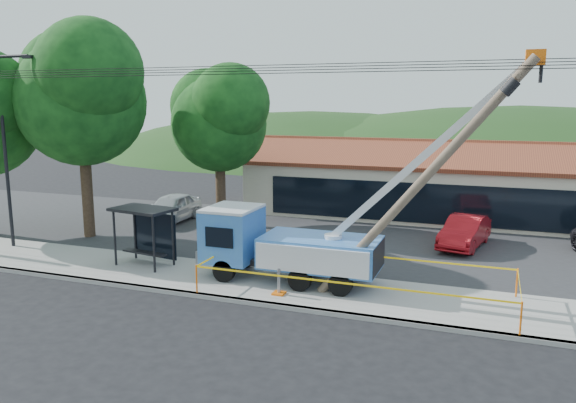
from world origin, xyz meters
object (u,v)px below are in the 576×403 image
at_px(utility_truck, 287,243).
at_px(car_red, 464,249).
at_px(car_silver, 172,223).
at_px(leaning_pole, 429,174).
at_px(bus_shelter, 146,223).

bearing_deg(utility_truck, car_red, 51.55).
xyz_separation_m(car_silver, car_red, (16.08, -0.09, 0.00)).
xyz_separation_m(leaning_pole, car_silver, (-15.17, 8.62, -4.61)).
bearing_deg(car_silver, utility_truck, -40.77).
xyz_separation_m(utility_truck, car_silver, (-9.93, 7.83, -1.63)).
relative_size(bus_shelter, car_red, 0.62).
bearing_deg(bus_shelter, car_red, 40.81).
relative_size(utility_truck, car_red, 2.68).
bearing_deg(bus_shelter, utility_truck, 8.91).
height_order(utility_truck, bus_shelter, utility_truck).
height_order(bus_shelter, car_red, bus_shelter).
relative_size(car_silver, car_red, 1.07).
xyz_separation_m(utility_truck, bus_shelter, (-6.28, -0.01, 0.30)).
distance_m(utility_truck, car_silver, 12.75).
bearing_deg(car_red, car_silver, -169.16).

